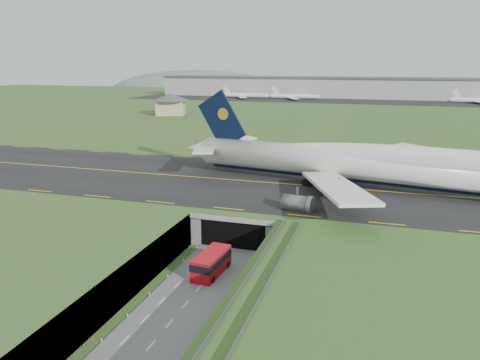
% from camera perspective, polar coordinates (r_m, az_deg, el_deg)
% --- Properties ---
extents(ground, '(900.00, 900.00, 0.00)m').
position_cam_1_polar(ground, '(77.58, -2.77, -10.59)').
color(ground, '#325A24').
rests_on(ground, ground).
extents(airfield_deck, '(800.00, 800.00, 6.00)m').
position_cam_1_polar(airfield_deck, '(76.37, -2.80, -8.54)').
color(airfield_deck, gray).
rests_on(airfield_deck, ground).
extents(trench_road, '(12.00, 75.00, 0.20)m').
position_cam_1_polar(trench_road, '(71.25, -4.87, -12.91)').
color(trench_road, slate).
rests_on(trench_road, ground).
extents(taxiway, '(800.00, 44.00, 0.18)m').
position_cam_1_polar(taxiway, '(105.42, 3.28, -0.33)').
color(taxiway, black).
rests_on(taxiway, airfield_deck).
extents(tunnel_portal, '(17.00, 22.30, 6.00)m').
position_cam_1_polar(tunnel_portal, '(91.12, 0.78, -4.47)').
color(tunnel_portal, gray).
rests_on(tunnel_portal, ground).
extents(guideway, '(3.00, 53.00, 7.05)m').
position_cam_1_polar(guideway, '(55.91, 1.27, -14.89)').
color(guideway, '#A8A8A3').
rests_on(guideway, ground).
extents(jumbo_jet, '(97.84, 61.73, 20.72)m').
position_cam_1_polar(jumbo_jet, '(101.95, 16.89, 1.74)').
color(jumbo_jet, white).
rests_on(jumbo_jet, ground).
extents(shuttle_tram, '(3.93, 8.95, 3.53)m').
position_cam_1_polar(shuttle_tram, '(74.48, -3.51, -10.07)').
color(shuttle_tram, red).
rests_on(shuttle_tram, ground).
extents(service_building, '(25.29, 25.29, 10.93)m').
position_cam_1_polar(service_building, '(245.13, -8.46, 9.36)').
color(service_building, '#C5B08E').
rests_on(service_building, ground).
extents(cargo_terminal, '(320.00, 67.00, 15.60)m').
position_cam_1_polar(cargo_terminal, '(366.83, 13.56, 10.91)').
color(cargo_terminal, '#B2B2B2').
rests_on(cargo_terminal, ground).
extents(distant_hills, '(700.00, 91.00, 60.00)m').
position_cam_1_polar(distant_hills, '(499.09, 21.98, 8.99)').
color(distant_hills, slate).
rests_on(distant_hills, ground).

